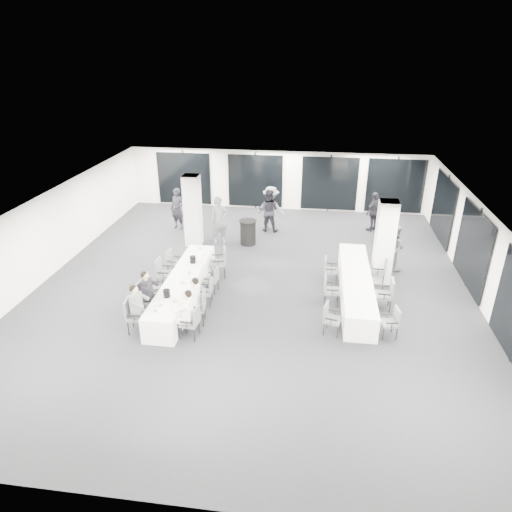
{
  "coord_description": "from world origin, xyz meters",
  "views": [
    {
      "loc": [
        1.89,
        -13.09,
        7.21
      ],
      "look_at": [
        0.14,
        -0.2,
        1.2
      ],
      "focal_mm": 32.0,
      "sensor_mm": 36.0,
      "label": 1
    }
  ],
  "objects_px": {
    "ice_bucket_near": "(167,293)",
    "chair_side_right_near": "(392,321)",
    "standing_guest_h": "(394,244)",
    "chair_side_left_far": "(329,268)",
    "chair_main_left_mid": "(152,288)",
    "chair_main_right_second": "(199,305)",
    "chair_main_left_far": "(173,261)",
    "standing_guest_b": "(268,208)",
    "banquet_table_side": "(356,286)",
    "chair_side_left_mid": "(329,288)",
    "chair_side_right_far": "(380,268)",
    "ice_bucket_far": "(193,260)",
    "standing_guest_g": "(177,206)",
    "chair_main_right_near": "(192,320)",
    "chair_main_right_mid": "(207,290)",
    "cocktail_table": "(248,232)",
    "chair_main_left_near": "(133,313)",
    "chair_main_right_far": "(221,260)",
    "chair_main_right_fourth": "(213,278)",
    "standing_guest_a": "(219,217)",
    "chair_main_left_second": "(144,297)",
    "standing_guest_c": "(271,205)",
    "standing_guest_e": "(383,220)",
    "standing_guest_d": "(374,209)",
    "chair_side_left_near": "(330,317)",
    "banquet_table_main": "(183,288)",
    "chair_side_right_mid": "(386,293)"
  },
  "relations": [
    {
      "from": "chair_main_left_mid",
      "to": "chair_main_right_second",
      "type": "xyz_separation_m",
      "value": [
        1.67,
        -0.79,
        -0.0
      ]
    },
    {
      "from": "chair_main_right_mid",
      "to": "standing_guest_e",
      "type": "bearing_deg",
      "value": -50.2
    },
    {
      "from": "standing_guest_h",
      "to": "chair_side_left_far",
      "type": "bearing_deg",
      "value": 81.93
    },
    {
      "from": "chair_main_left_second",
      "to": "standing_guest_b",
      "type": "bearing_deg",
      "value": 162.75
    },
    {
      "from": "banquet_table_side",
      "to": "standing_guest_a",
      "type": "xyz_separation_m",
      "value": [
        -5.13,
        3.77,
        0.69
      ]
    },
    {
      "from": "chair_side_right_mid",
      "to": "ice_bucket_far",
      "type": "distance_m",
      "value": 6.17
    },
    {
      "from": "chair_main_right_second",
      "to": "chair_side_right_far",
      "type": "bearing_deg",
      "value": -66.91
    },
    {
      "from": "banquet_table_main",
      "to": "chair_main_right_mid",
      "type": "relative_size",
      "value": 5.82
    },
    {
      "from": "chair_side_left_far",
      "to": "standing_guest_b",
      "type": "distance_m",
      "value": 5.05
    },
    {
      "from": "chair_side_left_far",
      "to": "chair_main_left_mid",
      "type": "bearing_deg",
      "value": -64.85
    },
    {
      "from": "chair_main_right_far",
      "to": "standing_guest_g",
      "type": "xyz_separation_m",
      "value": [
        -2.73,
        4.16,
        0.42
      ]
    },
    {
      "from": "chair_main_right_fourth",
      "to": "chair_main_right_second",
      "type": "bearing_deg",
      "value": -173.92
    },
    {
      "from": "standing_guest_h",
      "to": "standing_guest_g",
      "type": "bearing_deg",
      "value": 33.25
    },
    {
      "from": "chair_main_right_near",
      "to": "chair_main_right_mid",
      "type": "bearing_deg",
      "value": 5.41
    },
    {
      "from": "chair_side_left_near",
      "to": "standing_guest_g",
      "type": "distance_m",
      "value": 9.57
    },
    {
      "from": "chair_main_right_second",
      "to": "standing_guest_a",
      "type": "xyz_separation_m",
      "value": [
        -0.65,
        5.86,
        0.49
      ]
    },
    {
      "from": "chair_main_right_mid",
      "to": "ice_bucket_near",
      "type": "height_order",
      "value": "ice_bucket_near"
    },
    {
      "from": "chair_side_right_far",
      "to": "ice_bucket_far",
      "type": "height_order",
      "value": "chair_side_right_far"
    },
    {
      "from": "chair_main_right_fourth",
      "to": "ice_bucket_near",
      "type": "relative_size",
      "value": 3.82
    },
    {
      "from": "chair_main_right_far",
      "to": "chair_side_right_far",
      "type": "height_order",
      "value": "chair_main_right_far"
    },
    {
      "from": "banquet_table_side",
      "to": "chair_main_right_fourth",
      "type": "xyz_separation_m",
      "value": [
        -4.5,
        -0.28,
        0.12
      ]
    },
    {
      "from": "chair_main_left_far",
      "to": "chair_side_left_mid",
      "type": "height_order",
      "value": "chair_side_left_mid"
    },
    {
      "from": "chair_main_left_mid",
      "to": "standing_guest_c",
      "type": "distance_m",
      "value": 7.4
    },
    {
      "from": "chair_main_left_mid",
      "to": "chair_main_right_near",
      "type": "xyz_separation_m",
      "value": [
        1.67,
        -1.52,
        -0.04
      ]
    },
    {
      "from": "chair_main_left_second",
      "to": "chair_side_right_near",
      "type": "bearing_deg",
      "value": 93.1
    },
    {
      "from": "chair_main_left_far",
      "to": "chair_main_right_fourth",
      "type": "height_order",
      "value": "chair_main_left_far"
    },
    {
      "from": "chair_main_right_fourth",
      "to": "chair_side_right_far",
      "type": "height_order",
      "value": "chair_side_right_far"
    },
    {
      "from": "chair_side_right_mid",
      "to": "chair_side_left_far",
      "type": "bearing_deg",
      "value": 48.79
    },
    {
      "from": "chair_main_left_mid",
      "to": "chair_main_right_mid",
      "type": "height_order",
      "value": "chair_main_left_mid"
    },
    {
      "from": "chair_side_left_mid",
      "to": "standing_guest_d",
      "type": "bearing_deg",
      "value": 162.83
    },
    {
      "from": "chair_main_right_near",
      "to": "standing_guest_b",
      "type": "xyz_separation_m",
      "value": [
        1.15,
        8.1,
        0.5
      ]
    },
    {
      "from": "banquet_table_main",
      "to": "banquet_table_side",
      "type": "height_order",
      "value": "same"
    },
    {
      "from": "ice_bucket_near",
      "to": "chair_side_right_near",
      "type": "bearing_deg",
      "value": 0.1
    },
    {
      "from": "banquet_table_side",
      "to": "chair_side_left_far",
      "type": "xyz_separation_m",
      "value": [
        -0.83,
        0.93,
        0.13
      ]
    },
    {
      "from": "chair_main_left_far",
      "to": "ice_bucket_near",
      "type": "relative_size",
      "value": 3.91
    },
    {
      "from": "banquet_table_side",
      "to": "standing_guest_b",
      "type": "bearing_deg",
      "value": 122.3
    },
    {
      "from": "chair_main_left_mid",
      "to": "standing_guest_b",
      "type": "bearing_deg",
      "value": 148.86
    },
    {
      "from": "chair_main_left_second",
      "to": "chair_main_right_second",
      "type": "height_order",
      "value": "chair_main_left_second"
    },
    {
      "from": "chair_side_right_mid",
      "to": "ice_bucket_far",
      "type": "xyz_separation_m",
      "value": [
        -6.1,
        0.87,
        0.29
      ]
    },
    {
      "from": "chair_main_left_near",
      "to": "chair_main_right_far",
      "type": "bearing_deg",
      "value": 148.96
    },
    {
      "from": "chair_main_left_mid",
      "to": "standing_guest_b",
      "type": "distance_m",
      "value": 7.17
    },
    {
      "from": "chair_main_right_second",
      "to": "standing_guest_h",
      "type": "relative_size",
      "value": 0.54
    },
    {
      "from": "chair_main_left_far",
      "to": "standing_guest_b",
      "type": "relative_size",
      "value": 0.43
    },
    {
      "from": "standing_guest_b",
      "to": "standing_guest_g",
      "type": "height_order",
      "value": "standing_guest_b"
    },
    {
      "from": "banquet_table_main",
      "to": "chair_side_left_far",
      "type": "relative_size",
      "value": 5.68
    },
    {
      "from": "cocktail_table",
      "to": "banquet_table_side",
      "type": "bearing_deg",
      "value": -43.31
    },
    {
      "from": "chair_side_right_near",
      "to": "chair_side_left_mid",
      "type": "bearing_deg",
      "value": 37.72
    },
    {
      "from": "chair_main_left_second",
      "to": "chair_main_right_mid",
      "type": "relative_size",
      "value": 1.22
    },
    {
      "from": "chair_main_left_near",
      "to": "chair_side_left_near",
      "type": "xyz_separation_m",
      "value": [
        5.33,
        0.64,
        -0.07
      ]
    },
    {
      "from": "cocktail_table",
      "to": "standing_guest_d",
      "type": "xyz_separation_m",
      "value": [
        5.07,
        2.17,
        0.46
      ]
    }
  ]
}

